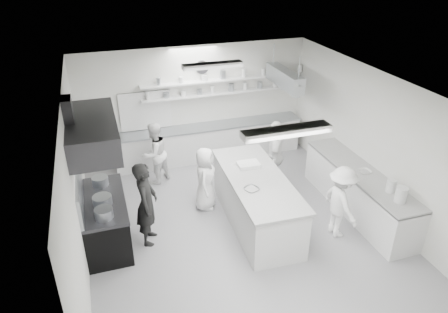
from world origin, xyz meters
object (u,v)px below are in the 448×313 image
object	(u,v)px
stove	(106,221)
cook_stove	(147,204)
right_counter	(358,192)
prep_island	(256,201)
back_counter	(210,142)
cook_back	(155,153)

from	to	relation	value
stove	cook_stove	xyz separation A→B (m)	(0.78, -0.24, 0.41)
right_counter	prep_island	size ratio (longest dim) A/B	1.17
back_counter	right_counter	size ratio (longest dim) A/B	1.52
right_counter	prep_island	bearing A→B (deg)	173.46
right_counter	cook_back	world-z (taller)	cook_back
right_counter	prep_island	distance (m)	2.28
stove	cook_back	size ratio (longest dim) A/B	1.17
stove	cook_back	world-z (taller)	cook_back
stove	cook_stove	world-z (taller)	cook_stove
back_counter	cook_back	distance (m)	1.83
prep_island	cook_back	distance (m)	2.88
stove	right_counter	size ratio (longest dim) A/B	0.55
back_counter	cook_back	xyz separation A→B (m)	(-1.60, -0.82, 0.31)
right_counter	cook_stove	xyz separation A→B (m)	(-4.47, 0.36, 0.39)
right_counter	cook_stove	bearing A→B (deg)	175.42
prep_island	cook_stove	size ratio (longest dim) A/B	1.64
cook_stove	cook_back	distance (m)	2.28
back_counter	cook_stove	world-z (taller)	cook_stove
right_counter	cook_stove	size ratio (longest dim) A/B	1.92
stove	right_counter	bearing A→B (deg)	-6.52
stove	right_counter	world-z (taller)	right_counter
stove	prep_island	xyz separation A→B (m)	(2.99, -0.34, 0.07)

